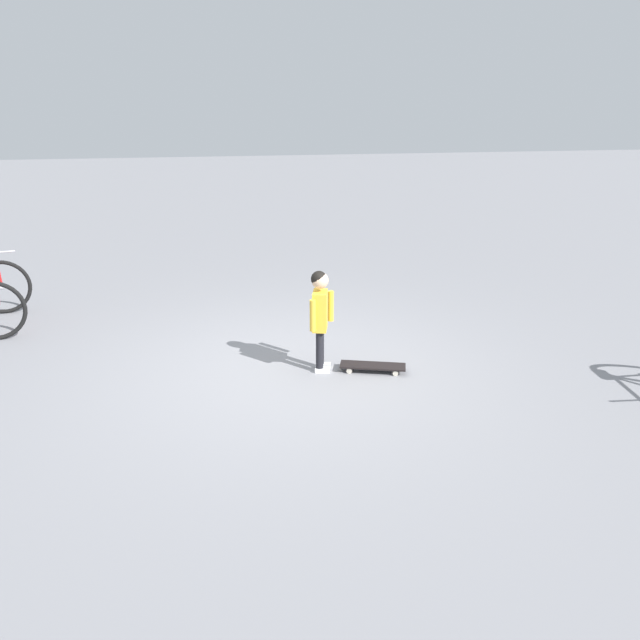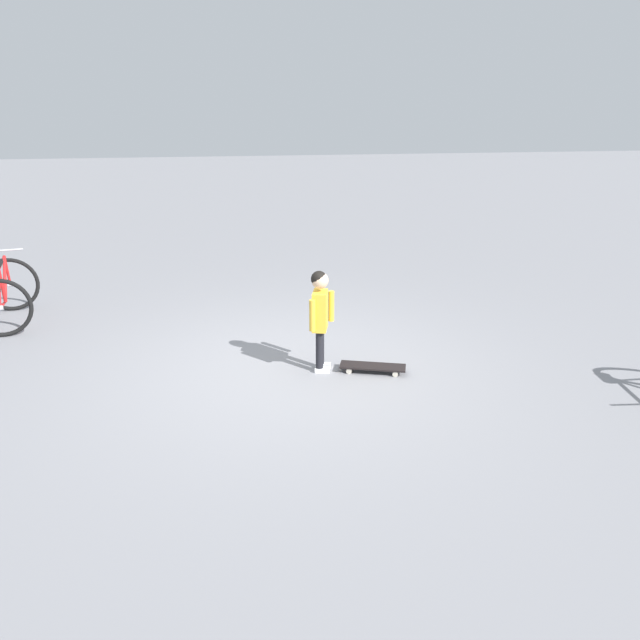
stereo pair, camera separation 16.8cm
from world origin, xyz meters
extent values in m
plane|color=gray|center=(0.00, 0.00, 0.00)|extent=(50.00, 50.00, 0.00)
cylinder|color=black|center=(-0.02, -0.37, 0.24)|extent=(0.08, 0.08, 0.42)
cube|color=white|center=(-0.02, -0.40, 0.03)|extent=(0.12, 0.17, 0.05)
cylinder|color=black|center=(-0.12, -0.34, 0.24)|extent=(0.08, 0.08, 0.42)
cube|color=white|center=(-0.13, -0.37, 0.03)|extent=(0.12, 0.17, 0.05)
cube|color=gold|center=(-0.07, -0.35, 0.65)|extent=(0.27, 0.20, 0.40)
cylinder|color=gold|center=(0.05, -0.49, 0.65)|extent=(0.06, 0.06, 0.32)
cylinder|color=gold|center=(-0.20, -0.26, 0.65)|extent=(0.06, 0.06, 0.32)
sphere|color=beige|center=(-0.07, -0.35, 0.96)|extent=(0.17, 0.17, 0.17)
sphere|color=black|center=(-0.07, -0.34, 0.98)|extent=(0.16, 0.16, 0.16)
cube|color=black|center=(-0.21, -0.88, 0.07)|extent=(0.38, 0.70, 0.02)
cube|color=#B7B7BC|center=(-0.28, -1.10, 0.05)|extent=(0.11, 0.06, 0.02)
cube|color=#B7B7BC|center=(-0.14, -0.66, 0.05)|extent=(0.11, 0.06, 0.02)
cylinder|color=beige|center=(-0.21, -1.13, 0.03)|extent=(0.05, 0.06, 0.06)
cylinder|color=beige|center=(-0.35, -1.08, 0.03)|extent=(0.05, 0.06, 0.06)
cylinder|color=beige|center=(-0.07, -0.68, 0.03)|extent=(0.05, 0.06, 0.06)
cylinder|color=beige|center=(-0.21, -0.63, 0.03)|extent=(0.05, 0.06, 0.06)
torus|color=black|center=(2.45, 3.36, 0.36)|extent=(0.18, 0.71, 0.71)
torus|color=black|center=(1.45, 3.18, 0.36)|extent=(0.18, 0.71, 0.71)
cylinder|color=#B7B7BC|center=(2.45, 3.36, 0.36)|extent=(0.07, 0.07, 0.06)
cylinder|color=#B7B7BC|center=(1.45, 3.18, 0.36)|extent=(0.07, 0.07, 0.06)
cylinder|color=red|center=(2.11, 3.30, 0.53)|extent=(0.52, 0.13, 0.48)
cylinder|color=red|center=(2.06, 3.29, 0.75)|extent=(0.59, 0.14, 0.06)
cylinder|color=red|center=(1.82, 3.25, 0.54)|extent=(0.14, 0.06, 0.48)
cylinder|color=red|center=(1.66, 3.22, 0.33)|extent=(0.43, 0.10, 0.08)
cylinder|color=red|center=(2.40, 3.35, 0.56)|extent=(0.13, 0.05, 0.41)
cylinder|color=#B7B7BC|center=(2.35, 3.34, 0.84)|extent=(0.11, 0.46, 0.02)
camera|label=1|loc=(-5.90, 0.72, 2.67)|focal=35.07mm
camera|label=2|loc=(-5.93, 0.56, 2.67)|focal=35.07mm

